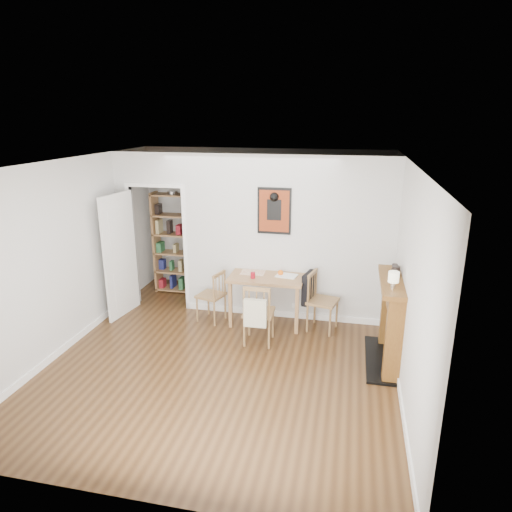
% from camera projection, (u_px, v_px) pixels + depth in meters
% --- Properties ---
extents(ground, '(5.20, 5.20, 0.00)m').
position_uv_depth(ground, '(228.00, 353.00, 6.31)').
color(ground, '#53361B').
rests_on(ground, ground).
extents(room_shell, '(5.20, 5.20, 5.20)m').
position_uv_depth(room_shell, '(255.00, 238.00, 7.16)').
color(room_shell, silver).
rests_on(room_shell, ground).
extents(dining_table, '(1.15, 0.73, 0.78)m').
position_uv_depth(dining_table, '(267.00, 281.00, 7.06)').
color(dining_table, '#996A47').
rests_on(dining_table, ground).
extents(chair_left, '(0.51, 0.51, 0.84)m').
position_uv_depth(chair_left, '(211.00, 296.00, 7.20)').
color(chair_left, '#946845').
rests_on(chair_left, ground).
extents(chair_right, '(0.60, 0.55, 0.92)m').
position_uv_depth(chair_right, '(321.00, 301.00, 6.87)').
color(chair_right, '#946845').
rests_on(chair_right, ground).
extents(chair_front, '(0.47, 0.53, 0.92)m').
position_uv_depth(chair_front, '(259.00, 313.00, 6.48)').
color(chair_front, '#946845').
rests_on(chair_front, ground).
extents(bookshelf, '(0.78, 0.31, 1.85)m').
position_uv_depth(bookshelf, '(175.00, 244.00, 8.29)').
color(bookshelf, '#996A47').
rests_on(bookshelf, ground).
extents(fireplace, '(0.45, 1.25, 1.16)m').
position_uv_depth(fireplace, '(392.00, 319.00, 5.92)').
color(fireplace, brown).
rests_on(fireplace, ground).
extents(red_glass, '(0.07, 0.07, 0.09)m').
position_uv_depth(red_glass, '(253.00, 275.00, 6.91)').
color(red_glass, maroon).
rests_on(red_glass, dining_table).
extents(orange_fruit, '(0.09, 0.09, 0.09)m').
position_uv_depth(orange_fruit, '(281.00, 273.00, 7.03)').
color(orange_fruit, orange).
rests_on(orange_fruit, dining_table).
extents(placemat, '(0.38, 0.29, 0.00)m').
position_uv_depth(placemat, '(253.00, 272.00, 7.17)').
color(placemat, beige).
rests_on(placemat, dining_table).
extents(notebook, '(0.35, 0.28, 0.02)m').
position_uv_depth(notebook, '(287.00, 276.00, 7.01)').
color(notebook, white).
rests_on(notebook, dining_table).
extents(mantel_lamp, '(0.13, 0.13, 0.20)m').
position_uv_depth(mantel_lamp, '(394.00, 278.00, 5.46)').
color(mantel_lamp, silver).
rests_on(mantel_lamp, fireplace).
extents(ceramic_jar_a, '(0.11, 0.11, 0.13)m').
position_uv_depth(ceramic_jar_a, '(396.00, 271.00, 5.88)').
color(ceramic_jar_a, black).
rests_on(ceramic_jar_a, fireplace).
extents(ceramic_jar_b, '(0.07, 0.07, 0.09)m').
position_uv_depth(ceramic_jar_b, '(395.00, 267.00, 6.08)').
color(ceramic_jar_b, black).
rests_on(ceramic_jar_b, fireplace).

